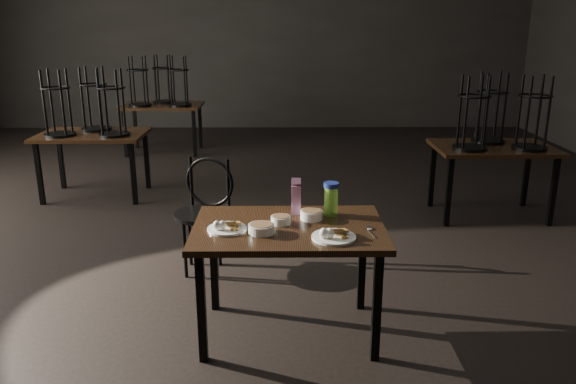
{
  "coord_description": "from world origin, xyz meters",
  "views": [
    {
      "loc": [
        0.42,
        -4.75,
        1.98
      ],
      "look_at": [
        0.46,
        -1.05,
        0.85
      ],
      "focal_mm": 35.0,
      "sensor_mm": 36.0,
      "label": 1
    }
  ],
  "objects_px": {
    "main_table": "(289,238)",
    "juice_carton": "(296,197)",
    "water_bottle": "(331,199)",
    "bentwood_chair": "(205,205)"
  },
  "relations": [
    {
      "from": "main_table",
      "to": "juice_carton",
      "type": "distance_m",
      "value": 0.31
    },
    {
      "from": "main_table",
      "to": "water_bottle",
      "type": "relative_size",
      "value": 5.41
    },
    {
      "from": "juice_carton",
      "to": "water_bottle",
      "type": "bearing_deg",
      "value": -8.5
    },
    {
      "from": "juice_carton",
      "to": "main_table",
      "type": "bearing_deg",
      "value": -102.27
    },
    {
      "from": "water_bottle",
      "to": "main_table",
      "type": "bearing_deg",
      "value": -143.73
    },
    {
      "from": "bentwood_chair",
      "to": "main_table",
      "type": "bearing_deg",
      "value": -40.23
    },
    {
      "from": "juice_carton",
      "to": "bentwood_chair",
      "type": "xyz_separation_m",
      "value": [
        -0.72,
        0.79,
        -0.32
      ]
    },
    {
      "from": "water_bottle",
      "to": "bentwood_chair",
      "type": "xyz_separation_m",
      "value": [
        -0.95,
        0.82,
        -0.32
      ]
    },
    {
      "from": "juice_carton",
      "to": "bentwood_chair",
      "type": "height_order",
      "value": "juice_carton"
    },
    {
      "from": "main_table",
      "to": "juice_carton",
      "type": "xyz_separation_m",
      "value": [
        0.05,
        0.24,
        0.19
      ]
    }
  ]
}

